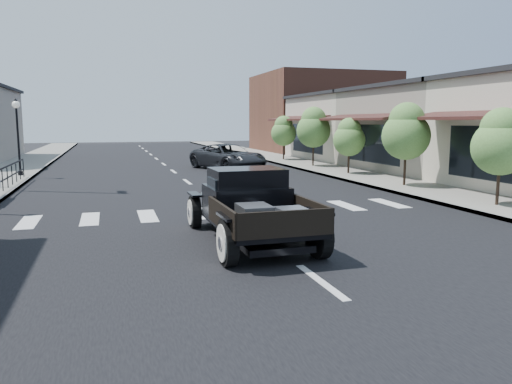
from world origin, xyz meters
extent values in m
plane|color=black|center=(0.00, 0.00, 0.00)|extent=(120.00, 120.00, 0.00)
cube|color=black|center=(0.00, 15.00, 0.01)|extent=(14.00, 80.00, 0.02)
cube|color=gray|center=(8.50, 15.00, 0.07)|extent=(3.00, 80.00, 0.15)
cube|color=gray|center=(15.00, 13.00, 2.25)|extent=(10.00, 9.00, 4.50)
cube|color=#C1B5A3|center=(15.00, 22.00, 2.25)|extent=(10.00, 9.00, 4.50)
cube|color=brown|center=(15.50, 32.00, 3.50)|extent=(11.00, 10.00, 7.00)
imported|color=black|center=(3.20, 17.41, 0.73)|extent=(4.16, 5.78, 1.46)
camera|label=1|loc=(-3.43, -10.63, 2.76)|focal=35.00mm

